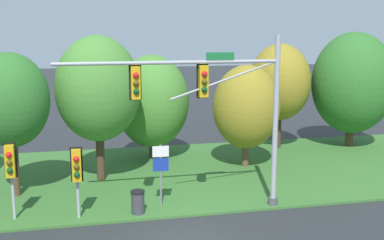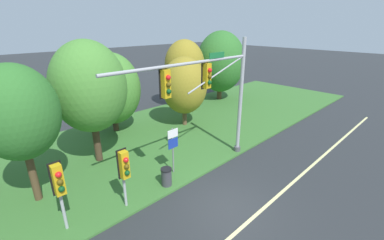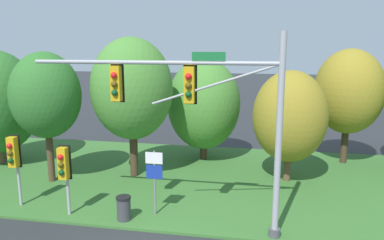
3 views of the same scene
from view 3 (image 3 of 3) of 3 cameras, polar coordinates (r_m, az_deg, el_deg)
grass_verge at (r=19.18m, az=-1.55°, el=-8.62°), size 48.00×11.50×0.10m
traffic_signal_mast at (r=12.52m, az=2.07°, el=1.98°), size 8.76×0.49×6.94m
pedestrian_signal_near_kerb at (r=15.00m, az=-18.93°, el=-6.77°), size 0.46×0.55×2.81m
pedestrian_signal_further_along at (r=16.59m, az=-25.51°, el=-4.97°), size 0.46×0.55×3.00m
route_sign_post at (r=14.53m, az=-5.75°, el=-8.13°), size 0.67×0.08×2.57m
tree_left_of_mast at (r=18.75m, az=-21.39°, el=3.46°), size 3.24×3.24×6.23m
tree_behind_signpost at (r=18.47m, az=-9.15°, el=4.67°), size 3.99×3.99×6.91m
tree_mid_verge at (r=21.23m, az=1.80°, el=2.42°), size 4.12×4.12×5.79m
tree_tall_centre at (r=18.30m, az=14.67°, el=0.49°), size 3.50×3.50×5.37m
tree_right_far at (r=22.11m, az=22.77°, el=3.98°), size 3.70×3.70×6.33m
trash_bin at (r=14.71m, az=-10.35°, el=-13.06°), size 0.56×0.56×0.93m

